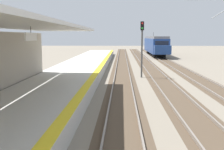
# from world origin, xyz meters

# --- Properties ---
(station_platform) EXTENTS (5.00, 80.00, 0.91)m
(station_platform) POSITION_xyz_m (-2.50, 16.00, 0.45)
(station_platform) COLOR #B7B5AD
(station_platform) RESTS_ON ground
(track_pair_nearest_platform) EXTENTS (2.34, 120.00, 0.16)m
(track_pair_nearest_platform) POSITION_xyz_m (1.90, 20.00, 0.05)
(track_pair_nearest_platform) COLOR #4C3D2D
(track_pair_nearest_platform) RESTS_ON ground
(track_pair_middle) EXTENTS (2.34, 120.00, 0.16)m
(track_pair_middle) POSITION_xyz_m (5.30, 20.00, 0.05)
(track_pair_middle) COLOR #4C3D2D
(track_pair_middle) RESTS_ON ground
(track_pair_far_side) EXTENTS (2.34, 120.00, 0.16)m
(track_pair_far_side) POSITION_xyz_m (8.70, 20.00, 0.05)
(track_pair_far_side) COLOR #4C3D2D
(track_pair_far_side) RESTS_ON ground
(approaching_train) EXTENTS (2.93, 19.60, 4.76)m
(approaching_train) POSITION_xyz_m (8.70, 53.09, 2.18)
(approaching_train) COLOR navy
(approaching_train) RESTS_ON ground
(rail_signal_post) EXTENTS (0.32, 0.34, 5.20)m
(rail_signal_post) POSITION_xyz_m (3.72, 23.41, 3.19)
(rail_signal_post) COLOR #4C4C4C
(rail_signal_post) RESTS_ON ground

